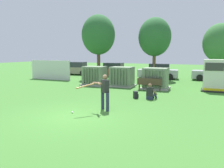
% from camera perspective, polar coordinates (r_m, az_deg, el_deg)
% --- Properties ---
extents(ground_plane, '(96.00, 96.00, 0.00)m').
position_cam_1_polar(ground_plane, '(9.80, -9.92, -8.36)').
color(ground_plane, '#3D752D').
extents(fence_panel, '(4.80, 0.12, 2.00)m').
position_cam_1_polar(fence_panel, '(23.67, -15.80, 3.54)').
color(fence_panel, silver).
rests_on(fence_panel, ground).
extents(transformer_west, '(2.10, 1.70, 1.62)m').
position_cam_1_polar(transformer_west, '(18.88, -4.54, 2.09)').
color(transformer_west, '#9E9B93').
rests_on(transformer_west, ground).
extents(transformer_mid_west, '(2.10, 1.70, 1.62)m').
position_cam_1_polar(transformer_mid_west, '(18.16, 2.58, 1.87)').
color(transformer_mid_west, '#9E9B93').
rests_on(transformer_mid_west, ground).
extents(transformer_mid_east, '(2.10, 1.70, 1.62)m').
position_cam_1_polar(transformer_mid_east, '(17.17, 11.29, 1.36)').
color(transformer_mid_east, '#9E9B93').
rests_on(transformer_mid_east, ground).
extents(generator_enclosure, '(1.60, 1.40, 2.30)m').
position_cam_1_polar(generator_enclosure, '(17.44, 25.00, 2.01)').
color(generator_enclosure, '#262626').
rests_on(generator_enclosure, ground).
extents(park_bench, '(1.84, 0.64, 0.92)m').
position_cam_1_polar(park_bench, '(16.36, 9.77, 0.18)').
color(park_bench, '#4C3828').
rests_on(park_bench, ground).
extents(batter, '(1.16, 1.44, 1.74)m').
position_cam_1_polar(batter, '(10.47, -2.12, -1.71)').
color(batter, '#282D4C').
rests_on(batter, ground).
extents(sports_ball, '(0.09, 0.09, 0.09)m').
position_cam_1_polar(sports_ball, '(10.34, -10.33, -7.25)').
color(sports_ball, white).
rests_on(sports_ball, ground).
extents(seated_spectator, '(0.66, 0.79, 0.96)m').
position_cam_1_polar(seated_spectator, '(13.32, 10.08, -2.32)').
color(seated_spectator, '#282D4C').
rests_on(seated_spectator, ground).
extents(backpack, '(0.37, 0.38, 0.44)m').
position_cam_1_polar(backpack, '(13.46, 6.21, -2.85)').
color(backpack, black).
rests_on(backpack, ground).
extents(tree_left, '(3.55, 3.55, 6.79)m').
position_cam_1_polar(tree_left, '(23.88, -3.57, 12.65)').
color(tree_left, brown).
rests_on(tree_left, ground).
extents(tree_center_left, '(3.34, 3.34, 6.39)m').
position_cam_1_polar(tree_center_left, '(23.48, 11.08, 11.92)').
color(tree_center_left, brown).
rests_on(tree_center_left, ground).
extents(tree_center_right, '(2.75, 2.75, 5.26)m').
position_cam_1_polar(tree_center_right, '(21.04, 26.28, 9.60)').
color(tree_center_right, brown).
rests_on(tree_center_right, ground).
extents(parked_car_leftmost, '(4.35, 2.24, 1.62)m').
position_cam_1_polar(parked_car_leftmost, '(28.56, -9.29, 3.97)').
color(parked_car_leftmost, gray).
rests_on(parked_car_leftmost, ground).
extents(parked_car_left_of_center, '(4.33, 2.18, 1.62)m').
position_cam_1_polar(parked_car_left_of_center, '(25.83, 0.21, 3.65)').
color(parked_car_left_of_center, maroon).
rests_on(parked_car_left_of_center, ground).
extents(parked_car_right_of_center, '(4.40, 2.36, 1.62)m').
position_cam_1_polar(parked_car_right_of_center, '(24.13, 11.94, 3.16)').
color(parked_car_right_of_center, '#B2B2B7').
rests_on(parked_car_right_of_center, ground).
extents(parked_car_rightmost, '(4.22, 1.96, 1.62)m').
position_cam_1_polar(parked_car_rightmost, '(24.21, 25.24, 2.58)').
color(parked_car_rightmost, '#B2B2B7').
rests_on(parked_car_rightmost, ground).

